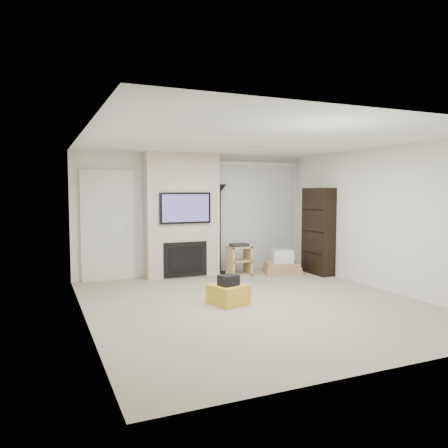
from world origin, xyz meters
name	(u,v)px	position (x,y,z in m)	size (l,w,h in m)	color
floor	(255,303)	(0.00, 0.00, 0.00)	(5.00, 5.50, 0.00)	tan
ceiling	(256,140)	(0.00, 0.00, 2.50)	(5.00, 5.50, 0.00)	white
wall_back	(195,214)	(0.00, 2.75, 1.25)	(5.00, 2.50, 0.00)	silver
wall_front	(389,243)	(0.00, -2.75, 1.25)	(5.00, 2.50, 0.00)	silver
wall_left	(84,229)	(-2.50, 0.00, 1.25)	(5.50, 2.50, 0.00)	silver
wall_right	(382,219)	(2.50, 0.00, 1.25)	(5.50, 2.50, 0.00)	silver
hvac_vent	(255,147)	(0.40, 0.80, 2.50)	(0.35, 0.18, 0.01)	silver
ottoman	(228,294)	(-0.39, 0.13, 0.15)	(0.50, 0.50, 0.30)	gold
black_bag	(229,280)	(-0.41, 0.08, 0.38)	(0.28, 0.22, 0.16)	black
fireplace_wall	(182,216)	(-0.35, 2.54, 1.24)	(1.50, 0.47, 2.50)	beige
entry_door	(108,226)	(-1.80, 2.71, 1.05)	(1.02, 0.11, 2.14)	silver
vertical_blinds	(255,212)	(1.40, 2.70, 1.27)	(1.98, 0.10, 2.37)	silver
floor_lamp	(220,203)	(0.47, 2.50, 1.48)	(0.28, 0.28, 1.88)	black
av_stand	(239,259)	(0.75, 2.15, 0.35)	(0.45, 0.38, 0.66)	tan
box_stack	(282,264)	(1.67, 1.96, 0.19)	(0.89, 0.77, 0.50)	tan
bookshelf	(318,231)	(2.34, 1.64, 0.90)	(0.30, 0.80, 1.80)	black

